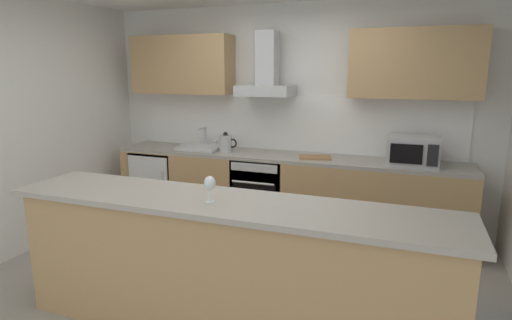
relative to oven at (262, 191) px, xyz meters
The scene contains 15 objects.
ground 1.56m from the oven, 81.24° to the right, with size 5.60×4.63×0.02m, color gray.
wall_back 0.96m from the oven, 60.91° to the left, with size 5.60×0.12×2.60m, color white.
wall_left 2.72m from the oven, 145.47° to the right, with size 0.12×4.63×2.60m, color white.
backsplash_tile 0.87m from the oven, 55.94° to the left, with size 3.91×0.02×0.66m, color white.
counter_back 0.23m from the oven, ahead, with size 4.04×0.60×0.90m.
counter_island 2.06m from the oven, 77.65° to the right, with size 3.15×0.64×0.99m.
upper_cabinets 1.48m from the oven, 37.95° to the left, with size 3.99×0.32×0.70m.
oven is the anchor object (origin of this frame).
refrigerator 1.39m from the oven, behind, with size 0.58×0.60×0.85m.
microwave 1.72m from the oven, ahead, with size 0.50×0.38×0.30m.
sink 0.93m from the oven, behind, with size 0.50×0.40×0.26m.
kettle 0.71m from the oven, behind, with size 0.29×0.15×0.24m.
range_hood 1.33m from the oven, 90.00° to the left, with size 0.62×0.45×0.72m.
wine_glass 2.21m from the oven, 79.92° to the right, with size 0.08×0.08×0.18m.
chopping_board 0.77m from the oven, ahead, with size 0.34×0.22×0.02m, color #9E7247.
Camera 1 is at (1.36, -3.00, 1.84)m, focal length 29.41 mm.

